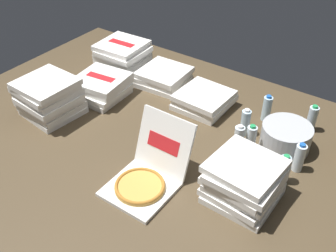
% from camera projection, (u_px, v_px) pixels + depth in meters
% --- Properties ---
extents(ground_plane, '(3.20, 2.40, 0.02)m').
position_uv_depth(ground_plane, '(153.00, 150.00, 2.52)').
color(ground_plane, '#4C3D28').
extents(open_pizza_box, '(0.35, 0.48, 0.35)m').
position_uv_depth(open_pizza_box, '(147.00, 175.00, 2.23)').
color(open_pizza_box, white).
rests_on(open_pizza_box, ground_plane).
extents(pizza_stack_left_far, '(0.38, 0.39, 0.24)m').
position_uv_depth(pizza_stack_left_far, '(244.00, 181.00, 2.12)').
color(pizza_stack_left_far, white).
rests_on(pizza_stack_left_far, ground_plane).
extents(pizza_stack_right_far, '(0.39, 0.39, 0.12)m').
position_uv_depth(pizza_stack_right_far, '(163.00, 76.00, 3.12)').
color(pizza_stack_right_far, white).
rests_on(pizza_stack_right_far, ground_plane).
extents(pizza_stack_center_near, '(0.39, 0.39, 0.16)m').
position_uv_depth(pizza_stack_center_near, '(101.00, 87.00, 2.96)').
color(pizza_stack_center_near, white).
rests_on(pizza_stack_center_near, ground_plane).
extents(pizza_stack_left_near, '(0.39, 0.39, 0.24)m').
position_uv_depth(pizza_stack_left_near, '(123.00, 57.00, 3.26)').
color(pizza_stack_left_near, white).
rests_on(pizza_stack_left_near, ground_plane).
extents(pizza_stack_center_far, '(0.37, 0.37, 0.12)m').
position_uv_depth(pizza_stack_center_far, '(204.00, 100.00, 2.86)').
color(pizza_stack_center_far, white).
rests_on(pizza_stack_center_far, ground_plane).
extents(pizza_stack_right_near, '(0.40, 0.41, 0.28)m').
position_uv_depth(pizza_stack_right_near, '(49.00, 98.00, 2.74)').
color(pizza_stack_right_near, white).
rests_on(pizza_stack_right_near, ground_plane).
extents(ice_bucket, '(0.31, 0.31, 0.16)m').
position_uv_depth(ice_bucket, '(286.00, 137.00, 2.48)').
color(ice_bucket, '#B7BABF').
rests_on(ice_bucket, ground_plane).
extents(water_bottle_0, '(0.06, 0.06, 0.20)m').
position_uv_depth(water_bottle_0, '(239.00, 139.00, 2.45)').
color(water_bottle_0, white).
rests_on(water_bottle_0, ground_plane).
extents(water_bottle_1, '(0.06, 0.06, 0.20)m').
position_uv_depth(water_bottle_1, '(245.00, 122.00, 2.58)').
color(water_bottle_1, silver).
rests_on(water_bottle_1, ground_plane).
extents(water_bottle_2, '(0.06, 0.06, 0.20)m').
position_uv_depth(water_bottle_2, '(267.00, 108.00, 2.71)').
color(water_bottle_2, silver).
rests_on(water_bottle_2, ground_plane).
extents(water_bottle_3, '(0.06, 0.06, 0.20)m').
position_uv_depth(water_bottle_3, '(284.00, 169.00, 2.23)').
color(water_bottle_3, silver).
rests_on(water_bottle_3, ground_plane).
extents(water_bottle_4, '(0.06, 0.06, 0.20)m').
position_uv_depth(water_bottle_4, '(299.00, 158.00, 2.31)').
color(water_bottle_4, white).
rests_on(water_bottle_4, ground_plane).
extents(water_bottle_5, '(0.06, 0.06, 0.20)m').
position_uv_depth(water_bottle_5, '(251.00, 139.00, 2.45)').
color(water_bottle_5, white).
rests_on(water_bottle_5, ground_plane).
extents(water_bottle_6, '(0.06, 0.06, 0.20)m').
position_uv_depth(water_bottle_6, '(312.00, 119.00, 2.62)').
color(water_bottle_6, silver).
rests_on(water_bottle_6, ground_plane).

